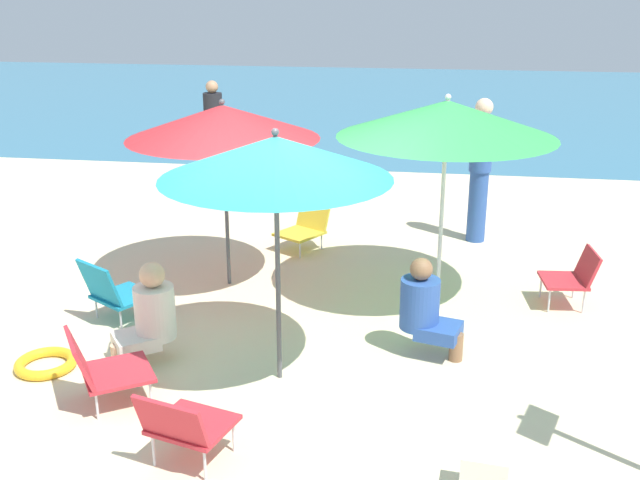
# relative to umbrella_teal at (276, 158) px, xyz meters

# --- Properties ---
(ground_plane) EXTENTS (40.00, 40.00, 0.00)m
(ground_plane) POSITION_rel_umbrella_teal_xyz_m (-0.19, 0.37, -1.85)
(ground_plane) COLOR beige
(sea_water) EXTENTS (40.00, 16.00, 0.01)m
(sea_water) POSITION_rel_umbrella_teal_xyz_m (-0.19, 15.24, -1.85)
(sea_water) COLOR teal
(sea_water) RESTS_ON ground_plane
(umbrella_teal) EXTENTS (1.79, 1.79, 2.08)m
(umbrella_teal) POSITION_rel_umbrella_teal_xyz_m (0.00, 0.00, 0.00)
(umbrella_teal) COLOR #4C4C51
(umbrella_teal) RESTS_ON ground_plane
(umbrella_red) EXTENTS (1.98, 1.98, 1.99)m
(umbrella_red) POSITION_rel_umbrella_teal_xyz_m (-0.96, 1.92, -0.10)
(umbrella_red) COLOR #4C4C51
(umbrella_red) RESTS_ON ground_plane
(umbrella_green) EXTENTS (2.11, 2.11, 2.11)m
(umbrella_green) POSITION_rel_umbrella_teal_xyz_m (1.27, 1.79, 0.02)
(umbrella_green) COLOR silver
(umbrella_green) RESTS_ON ground_plane
(beach_chair_a) EXTENTS (0.54, 0.52, 0.58)m
(beach_chair_a) POSITION_rel_umbrella_teal_xyz_m (2.61, 1.88, -1.53)
(beach_chair_a) COLOR red
(beach_chair_a) RESTS_ON ground_plane
(beach_chair_b) EXTENTS (0.69, 0.74, 0.58)m
(beach_chair_b) POSITION_rel_umbrella_teal_xyz_m (-0.34, 3.18, -1.57)
(beach_chair_b) COLOR gold
(beach_chair_b) RESTS_ON ground_plane
(beach_chair_c) EXTENTS (0.72, 0.75, 0.64)m
(beach_chair_c) POSITION_rel_umbrella_teal_xyz_m (-1.78, 0.82, -1.53)
(beach_chair_c) COLOR teal
(beach_chair_c) RESTS_ON ground_plane
(beach_chair_d) EXTENTS (0.64, 0.66, 0.59)m
(beach_chair_d) POSITION_rel_umbrella_teal_xyz_m (-0.37, -1.29, -1.52)
(beach_chair_d) COLOR red
(beach_chair_d) RESTS_ON ground_plane
(beach_chair_e) EXTENTS (0.78, 0.76, 0.60)m
(beach_chair_e) POSITION_rel_umbrella_teal_xyz_m (-1.25, -0.61, -1.54)
(beach_chair_e) COLOR red
(beach_chair_e) RESTS_ON ground_plane
(person_a) EXTENTS (0.57, 0.53, 0.89)m
(person_a) POSITION_rel_umbrella_teal_xyz_m (-1.15, 0.13, -1.43)
(person_a) COLOR silver
(person_a) RESTS_ON ground_plane
(person_b) EXTENTS (0.56, 0.43, 0.89)m
(person_b) POSITION_rel_umbrella_teal_xyz_m (1.16, 0.60, -1.41)
(person_b) COLOR #2D519E
(person_b) RESTS_ON ground_plane
(person_c) EXTENTS (0.31, 0.31, 1.59)m
(person_c) POSITION_rel_umbrella_teal_xyz_m (-2.41, 6.40, -1.05)
(person_c) COLOR black
(person_c) RESTS_ON ground_plane
(person_d) EXTENTS (0.27, 0.27, 1.79)m
(person_d) POSITION_rel_umbrella_teal_xyz_m (1.73, 3.79, -0.93)
(person_d) COLOR #2D519E
(person_d) RESTS_ON ground_plane
(swim_ring) EXTENTS (0.52, 0.52, 0.09)m
(swim_ring) POSITION_rel_umbrella_teal_xyz_m (-1.99, -0.15, -1.81)
(swim_ring) COLOR yellow
(swim_ring) RESTS_ON ground_plane
(beach_bag) EXTENTS (0.31, 0.21, 0.28)m
(beach_bag) POSITION_rel_umbrella_teal_xyz_m (1.59, -1.26, -1.71)
(beach_bag) COLOR silver
(beach_bag) RESTS_ON ground_plane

